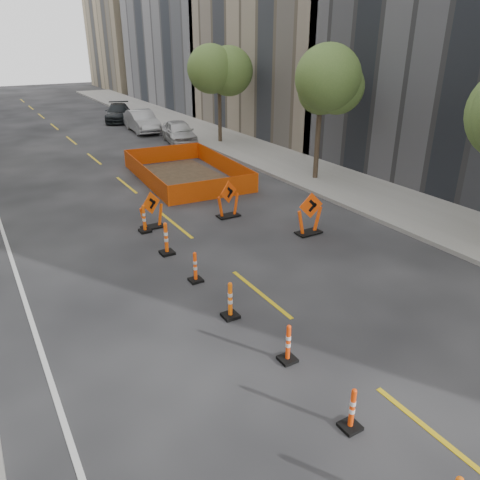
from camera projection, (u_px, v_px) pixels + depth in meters
ground_plane at (361, 375)px, 10.06m from camera, size 140.00×140.00×0.00m
sidewalk_right at (324, 177)px, 23.66m from camera, size 4.00×90.00×0.15m
bld_right_c at (311, 29)px, 33.87m from camera, size 12.00×16.00×14.00m
bld_right_e at (144, 23)px, 60.88m from camera, size 12.00×14.00×16.00m
tree_r_b at (321, 86)px, 21.58m from camera, size 2.80×2.80×5.95m
tree_r_c at (219, 72)px, 29.46m from camera, size 2.80×2.80×5.95m
channelizer_2 at (352, 409)px, 8.52m from camera, size 0.36×0.36×0.92m
channelizer_3 at (288, 343)px, 10.31m from camera, size 0.37×0.37×0.95m
channelizer_4 at (230, 300)px, 11.91m from camera, size 0.40×0.40×1.02m
channelizer_5 at (195, 267)px, 13.68m from camera, size 0.38×0.38×0.95m
channelizer_6 at (166, 238)px, 15.36m from camera, size 0.44×0.44×1.12m
channelizer_7 at (144, 218)px, 17.12m from camera, size 0.42×0.42×1.06m
chevron_sign_left at (151, 210)px, 17.40m from camera, size 1.10×0.90×1.43m
chevron_sign_center at (228, 199)px, 18.45m from camera, size 1.14×0.89×1.50m
chevron_sign_right at (310, 213)px, 16.84m from camera, size 1.13×0.76×1.59m
safety_fence at (186, 169)px, 23.55m from camera, size 4.78×7.58×0.91m
parked_car_near at (179, 132)px, 31.03m from camera, size 2.53×4.59×1.48m
parked_car_mid at (142, 121)px, 34.70m from camera, size 1.94×4.79×1.55m
parked_car_far at (118, 113)px, 38.87m from camera, size 3.46×5.18×1.39m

